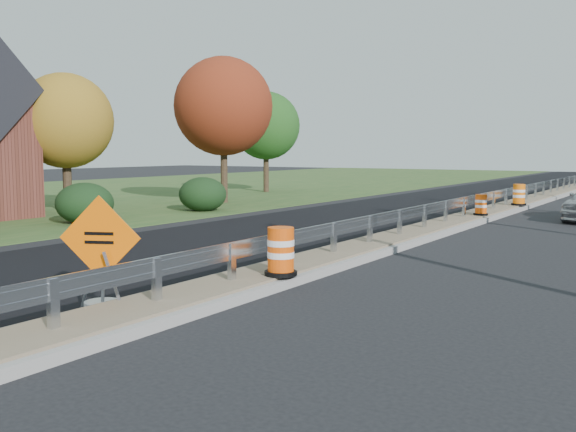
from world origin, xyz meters
The scene contains 14 objects.
ground centered at (0.00, 0.00, 0.00)m, with size 140.00×140.00×0.00m, color black.
grass_verge_near centered at (-24.00, 10.00, 0.01)m, with size 30.00×120.00×0.03m, color #2E4F22.
milled_overlay centered at (-4.40, 10.00, 0.01)m, with size 7.20×120.00×0.01m, color black.
median centered at (0.00, 8.00, 0.11)m, with size 1.60×55.00×0.23m.
guardrail centered at (0.00, 9.00, 0.73)m, with size 0.10×46.15×0.72m.
hedge_mid centered at (-11.50, 0.00, 0.76)m, with size 2.09×2.09×1.52m, color black.
hedge_north centered at (-11.00, 6.00, 0.76)m, with size 2.09×2.09×1.52m, color black.
tree_near_yellow centered at (-15.00, 2.00, 3.89)m, with size 3.96×3.96×5.88m.
tree_near_red centered at (-13.00, 10.00, 4.86)m, with size 4.95×4.95×7.35m.
tree_near_back centered at (-16.00, 18.00, 4.21)m, with size 4.29×4.29×6.37m.
caution_sign centered at (-0.90, -8.38, 0.49)m, with size 1.29×0.62×1.95m.
barrel_median_near centered at (0.55, -5.14, 0.69)m, with size 0.65×0.65×0.95m.
barrel_median_mid centered at (0.40, 8.77, 0.61)m, with size 0.54×0.54×0.79m.
barrel_median_far centered at (0.55, 14.05, 0.68)m, with size 0.65×0.65×0.95m.
Camera 1 is at (7.46, -15.51, 2.69)m, focal length 40.00 mm.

